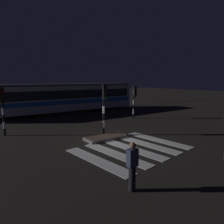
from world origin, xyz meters
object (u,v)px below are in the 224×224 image
(traffic_light_corner_far_left, at_px, (3,104))
(pedestrian_waiting_at_kerb, at_px, (132,166))
(traffic_light_median_centre, at_px, (104,102))
(tram, at_px, (64,97))
(traffic_light_corner_far_right, at_px, (134,97))

(traffic_light_corner_far_left, bearing_deg, pedestrian_waiting_at_kerb, -76.25)
(traffic_light_median_centre, distance_m, tram, 10.59)
(traffic_light_corner_far_right, bearing_deg, tram, 120.36)
(traffic_light_corner_far_right, xyz_separation_m, traffic_light_corner_far_left, (-11.11, 0.27, 0.10))
(traffic_light_corner_far_right, height_order, pedestrian_waiting_at_kerb, traffic_light_corner_far_right)
(traffic_light_median_centre, bearing_deg, pedestrian_waiting_at_kerb, -115.23)
(traffic_light_corner_far_left, bearing_deg, traffic_light_median_centre, -33.78)
(traffic_light_corner_far_right, relative_size, tram, 0.19)
(traffic_light_median_centre, distance_m, pedestrian_waiting_at_kerb, 7.27)
(traffic_light_corner_far_left, height_order, pedestrian_waiting_at_kerb, traffic_light_corner_far_left)
(traffic_light_corner_far_right, relative_size, traffic_light_corner_far_left, 0.96)
(traffic_light_median_centre, relative_size, tram, 0.21)
(traffic_light_median_centre, relative_size, traffic_light_corner_far_left, 1.05)
(traffic_light_median_centre, height_order, traffic_light_corner_far_left, traffic_light_median_centre)
(traffic_light_corner_far_left, xyz_separation_m, tram, (6.99, 6.78, -0.43))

